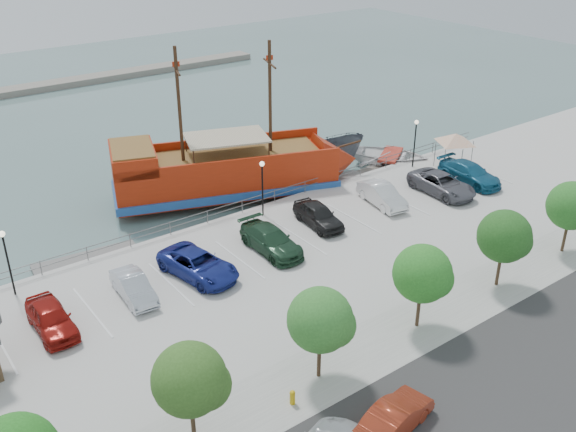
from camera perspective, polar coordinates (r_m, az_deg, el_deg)
ground at (r=43.89m, az=2.61°, el=-4.10°), size 160.00×160.00×0.00m
street at (r=34.73m, az=19.92°, el=-13.27°), size 100.00×8.00×0.04m
sidewalk at (r=37.41m, az=12.42°, el=-8.95°), size 100.00×4.00×0.05m
seawall_railing at (r=48.74m, az=-3.12°, el=1.21°), size 50.00×0.06×1.00m
far_shore at (r=93.38m, az=-14.41°, el=12.13°), size 40.00×3.00×0.80m
pirate_ship at (r=52.86m, az=-4.00°, el=4.07°), size 21.18×12.05×13.14m
patrol_boat at (r=57.78m, az=3.06°, el=5.33°), size 8.18×5.52×2.96m
speedboat at (r=59.99m, az=9.08°, el=5.06°), size 7.90×8.44×1.42m
dock_west at (r=45.70m, az=-17.44°, el=-3.80°), size 7.18×2.69×0.40m
dock_mid at (r=55.02m, az=3.60°, el=2.76°), size 7.47×2.34×0.42m
dock_east at (r=58.71m, az=8.02°, el=4.10°), size 6.87×2.84×0.38m
canopy_tent at (r=58.00m, az=14.71°, el=7.10°), size 5.02×5.02×3.32m
street_sedan at (r=30.03m, az=9.45°, el=-17.27°), size 4.66×2.42×1.46m
fire_hydrant at (r=31.05m, az=0.40°, el=-15.78°), size 0.28×0.28×0.81m
lamp_post_left at (r=40.55m, az=-23.79°, el=-2.92°), size 0.36×0.36×4.28m
lamp_post_mid at (r=46.76m, az=-2.30°, el=3.34°), size 0.36×0.36×4.28m
lamp_post_right at (r=56.68m, az=11.26°, el=7.07°), size 0.36×0.36×4.28m
tree_b at (r=27.81m, az=-8.41°, el=-14.27°), size 3.30×3.20×5.00m
tree_c at (r=30.85m, az=3.17°, el=-9.32°), size 3.30×3.20×5.00m
tree_d at (r=35.03m, az=12.09°, el=-5.13°), size 3.30×3.20×5.00m
tree_e at (r=40.02m, az=18.86°, el=-1.82°), size 3.30×3.20×5.00m
tree_f at (r=45.53m, az=24.05°, el=0.74°), size 3.30×3.20×5.00m
parked_car_a at (r=37.57m, az=-20.31°, el=-8.51°), size 1.95×4.74×1.61m
parked_car_b at (r=39.08m, az=-13.56°, el=-6.16°), size 1.76×4.44×1.44m
parked_car_c at (r=40.43m, az=-7.98°, el=-4.30°), size 3.72×6.15×1.60m
parked_car_d at (r=42.78m, az=-1.51°, el=-2.18°), size 2.30×5.52×1.59m
parked_car_e at (r=46.17m, az=2.71°, el=0.10°), size 2.43×4.95×1.63m
parked_car_f at (r=49.78m, az=8.36°, el=1.86°), size 2.51×5.08×1.60m
parked_car_g at (r=52.60m, az=13.52°, el=2.79°), size 2.94×5.95×1.63m
parked_car_h at (r=55.20m, az=15.84°, el=3.67°), size 2.49×5.80×1.67m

